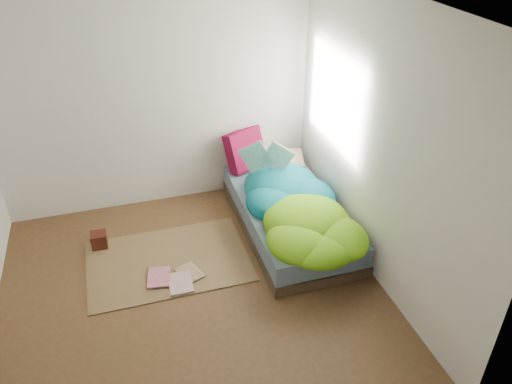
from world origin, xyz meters
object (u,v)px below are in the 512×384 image
(wooden_box, at_px, (99,240))
(open_book, at_px, (267,150))
(bed, at_px, (289,216))
(pillow_magenta, at_px, (245,150))
(floor_book_a, at_px, (169,285))
(floor_book_b, at_px, (147,278))

(wooden_box, bearing_deg, open_book, 2.73)
(bed, distance_m, pillow_magenta, 1.02)
(open_book, distance_m, wooden_box, 2.01)
(wooden_box, bearing_deg, pillow_magenta, 19.40)
(pillow_magenta, xyz_separation_m, open_book, (0.09, -0.54, 0.25))
(bed, relative_size, wooden_box, 12.51)
(open_book, bearing_deg, bed, -45.22)
(wooden_box, bearing_deg, bed, -7.89)
(pillow_magenta, xyz_separation_m, wooden_box, (-1.78, -0.63, -0.49))
(floor_book_a, bearing_deg, pillow_magenta, 53.75)
(bed, bearing_deg, open_book, 112.11)
(bed, xyz_separation_m, open_book, (-0.15, 0.37, 0.66))
(pillow_magenta, bearing_deg, floor_book_b, -163.30)
(floor_book_b, bearing_deg, floor_book_a, -29.34)
(open_book, xyz_separation_m, floor_book_a, (-1.27, -0.92, -0.80))
(pillow_magenta, distance_m, wooden_box, 1.95)
(floor_book_a, distance_m, floor_book_b, 0.24)
(pillow_magenta, bearing_deg, open_book, -107.20)
(wooden_box, distance_m, floor_book_b, 0.79)
(pillow_magenta, relative_size, open_book, 0.98)
(open_book, height_order, wooden_box, open_book)
(open_book, distance_m, floor_book_a, 1.76)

